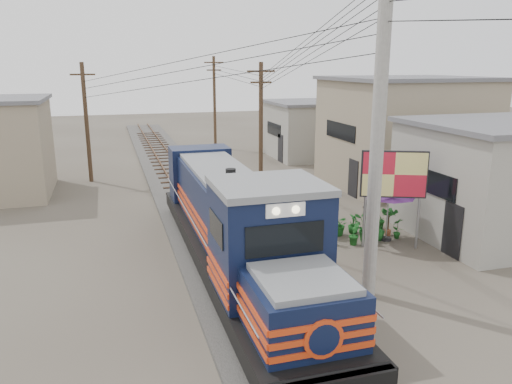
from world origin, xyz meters
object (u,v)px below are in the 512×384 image
object	(u,v)px
locomotive	(235,226)
billboard	(394,177)
market_umbrella	(389,190)
vendor	(367,210)

from	to	relation	value
locomotive	billboard	distance (m)	6.43
billboard	market_umbrella	distance (m)	1.10
locomotive	vendor	xyz separation A→B (m)	(6.75, 3.34, -0.96)
locomotive	market_umbrella	xyz separation A→B (m)	(6.61, 1.45, 0.39)
locomotive	market_umbrella	distance (m)	6.78
billboard	vendor	xyz separation A→B (m)	(0.45, 2.65, -2.08)
vendor	locomotive	bearing A→B (deg)	-7.52
locomotive	market_umbrella	world-z (taller)	locomotive
billboard	market_umbrella	size ratio (longest dim) A/B	1.34
locomotive	market_umbrella	bearing A→B (deg)	12.40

